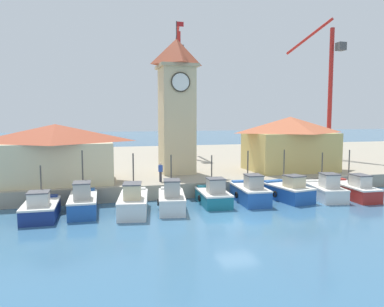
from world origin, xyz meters
The scene contains 17 objects.
ground_plane centered at (0.00, 0.00, 0.00)m, with size 300.00×300.00×0.00m, color #386689.
quay_wharf centered at (0.00, 27.47, 0.61)m, with size 120.00×40.00×1.22m, color #9E937F.
fishing_boat_far_left centered at (-12.21, 4.20, 0.66)m, with size 2.31×4.25×3.46m.
fishing_boat_left_outer centered at (-9.53, 4.84, 0.78)m, with size 2.05×4.82×4.33m.
fishing_boat_left_inner centered at (-6.17, 3.92, 0.78)m, with size 2.74×5.32×4.12m.
fishing_boat_mid_left centered at (-3.42, 4.01, 0.78)m, with size 2.60×4.77×3.94m.
fishing_boat_center centered at (0.04, 4.89, 0.71)m, with size 2.31×4.30×3.73m.
fishing_boat_mid_right centered at (3.02, 4.78, 0.80)m, with size 2.30×4.67×4.01m.
fishing_boat_right_inner centered at (6.30, 4.73, 0.75)m, with size 2.84×4.57×4.04m.
fishing_boat_right_outer centered at (9.44, 4.35, 0.73)m, with size 2.73×4.84×3.75m.
fishing_boat_far_right centered at (11.87, 3.97, 0.72)m, with size 2.14×5.25×3.94m.
clock_tower centered at (-0.81, 13.55, 8.00)m, with size 3.60×3.60×14.44m.
warehouse_left centered at (-11.72, 11.17, 3.71)m, with size 9.48×6.40×4.87m.
warehouse_right centered at (10.78, 12.39, 4.02)m, with size 8.73×6.17×5.47m.
port_crane_near centered at (21.23, 20.95, 7.84)m, with size 3.95×8.20×18.09m.
port_crane_far centered at (2.97, 28.70, 7.86)m, with size 2.24×8.61×18.10m.
dock_worker_near_tower centered at (-3.27, 9.06, 2.06)m, with size 0.34×0.22×1.62m.
Camera 1 is at (-8.98, -21.75, 6.69)m, focal length 35.00 mm.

